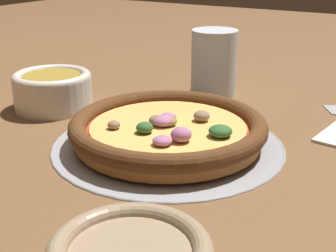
{
  "coord_description": "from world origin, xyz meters",
  "views": [
    {
      "loc": [
        0.3,
        -0.51,
        0.25
      ],
      "look_at": [
        0.0,
        0.0,
        0.03
      ],
      "focal_mm": 50.0,
      "sensor_mm": 36.0,
      "label": 1
    }
  ],
  "objects_px": {
    "pizza": "(168,129)",
    "bowl_near": "(53,89)",
    "pizza_tray": "(168,143)",
    "drinking_cup": "(214,63)"
  },
  "relations": [
    {
      "from": "pizza_tray",
      "to": "drinking_cup",
      "type": "height_order",
      "value": "drinking_cup"
    },
    {
      "from": "pizza",
      "to": "drinking_cup",
      "type": "height_order",
      "value": "drinking_cup"
    },
    {
      "from": "pizza_tray",
      "to": "bowl_near",
      "type": "bearing_deg",
      "value": 171.12
    },
    {
      "from": "bowl_near",
      "to": "drinking_cup",
      "type": "distance_m",
      "value": 0.29
    },
    {
      "from": "pizza_tray",
      "to": "drinking_cup",
      "type": "relative_size",
      "value": 2.69
    },
    {
      "from": "pizza_tray",
      "to": "pizza",
      "type": "height_order",
      "value": "pizza"
    },
    {
      "from": "pizza_tray",
      "to": "bowl_near",
      "type": "xyz_separation_m",
      "value": [
        -0.25,
        0.04,
        0.03
      ]
    },
    {
      "from": "bowl_near",
      "to": "drinking_cup",
      "type": "relative_size",
      "value": 1.1
    },
    {
      "from": "pizza",
      "to": "bowl_near",
      "type": "height_order",
      "value": "bowl_near"
    },
    {
      "from": "pizza",
      "to": "drinking_cup",
      "type": "relative_size",
      "value": 2.27
    }
  ]
}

